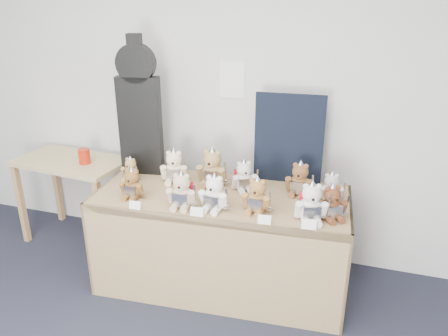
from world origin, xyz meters
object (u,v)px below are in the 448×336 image
(teddy_front_far_left, at_px, (132,185))
(teddy_front_centre, at_px, (214,194))
(side_table, at_px, (73,173))
(red_cup, at_px, (84,156))
(teddy_back_end, at_px, (331,188))
(teddy_back_far_left, at_px, (131,170))
(teddy_front_end, at_px, (332,204))
(teddy_back_right, at_px, (300,180))
(teddy_front_far_right, at_px, (311,204))
(guitar_case, at_px, (139,108))
(teddy_back_left, at_px, (174,168))
(teddy_back_centre_right, at_px, (244,177))
(teddy_front_left, at_px, (182,192))
(teddy_front_right, at_px, (257,197))
(teddy_back_centre_left, at_px, (212,169))
(display_table, at_px, (219,219))

(teddy_front_far_left, distance_m, teddy_front_centre, 0.63)
(side_table, bearing_deg, red_cup, -8.56)
(teddy_back_end, distance_m, teddy_back_far_left, 1.57)
(teddy_front_far_left, bearing_deg, teddy_front_end, 1.12)
(teddy_front_far_left, distance_m, teddy_back_right, 1.24)
(teddy_front_far_right, xyz_separation_m, teddy_back_far_left, (-1.47, 0.25, -0.03))
(guitar_case, xyz_separation_m, teddy_back_far_left, (-0.02, -0.17, -0.47))
(teddy_front_far_right, bearing_deg, side_table, 154.10)
(teddy_front_end, height_order, teddy_back_left, teddy_back_left)
(teddy_front_far_left, height_order, teddy_back_far_left, teddy_front_far_left)
(teddy_front_far_left, xyz_separation_m, teddy_back_end, (1.40, 0.39, -0.00))
(teddy_back_centre_right, bearing_deg, teddy_back_far_left, 156.09)
(guitar_case, height_order, teddy_front_left, guitar_case)
(guitar_case, xyz_separation_m, teddy_back_right, (1.31, -0.04, -0.44))
(teddy_front_centre, distance_m, teddy_front_end, 0.79)
(side_table, height_order, teddy_front_end, teddy_front_end)
(teddy_front_right, bearing_deg, teddy_front_centre, -167.13)
(teddy_front_far_right, distance_m, teddy_front_end, 0.14)
(teddy_front_left, xyz_separation_m, teddy_back_centre_left, (0.08, 0.42, 0.02))
(guitar_case, relative_size, red_cup, 8.51)
(teddy_back_left, height_order, teddy_back_centre_left, teddy_back_centre_left)
(teddy_front_far_right, relative_size, teddy_back_right, 1.06)
(teddy_back_centre_right, bearing_deg, teddy_front_far_left, 177.75)
(teddy_back_centre_right, xyz_separation_m, teddy_back_far_left, (-0.92, -0.08, -0.02))
(guitar_case, bearing_deg, teddy_back_right, -11.24)
(teddy_back_left, relative_size, teddy_back_far_left, 1.41)
(guitar_case, bearing_deg, teddy_front_right, -30.20)
(display_table, xyz_separation_m, teddy_back_right, (0.55, 0.26, 0.28))
(teddy_back_centre_right, bearing_deg, side_table, 147.11)
(red_cup, bearing_deg, teddy_front_centre, -18.07)
(side_table, height_order, teddy_back_centre_right, teddy_back_centre_right)
(teddy_back_centre_left, height_order, teddy_back_end, teddy_back_centre_left)
(side_table, bearing_deg, teddy_front_centre, -12.31)
(display_table, distance_m, teddy_back_far_left, 0.84)
(red_cup, distance_m, teddy_back_centre_left, 1.19)
(teddy_back_right, bearing_deg, teddy_front_far_left, -156.82)
(teddy_front_right, relative_size, teddy_back_centre_left, 0.84)
(teddy_front_right, bearing_deg, display_table, 162.93)
(teddy_back_end, bearing_deg, teddy_back_far_left, 172.51)
(teddy_front_right, relative_size, teddy_back_right, 0.98)
(display_table, bearing_deg, teddy_back_far_left, 166.54)
(teddy_front_left, distance_m, teddy_back_right, 0.88)
(red_cup, relative_size, teddy_front_centre, 0.46)
(side_table, bearing_deg, display_table, -6.75)
(teddy_front_right, height_order, teddy_back_left, teddy_back_left)
(side_table, height_order, teddy_front_far_left, teddy_front_far_left)
(teddy_front_far_left, distance_m, teddy_front_right, 0.93)
(teddy_back_centre_left, xyz_separation_m, teddy_back_centre_right, (0.26, -0.02, -0.03))
(side_table, distance_m, teddy_front_right, 1.87)
(display_table, bearing_deg, teddy_back_end, 11.59)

